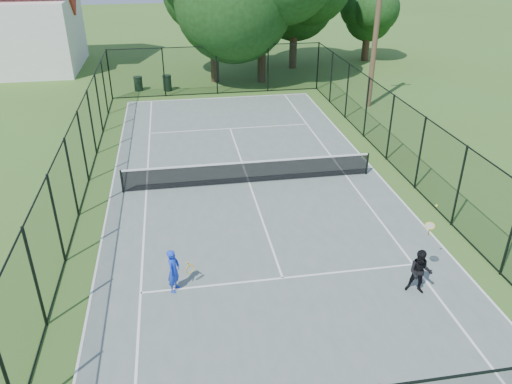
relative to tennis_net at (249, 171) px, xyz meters
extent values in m
plane|color=#436522|center=(0.00, 0.00, -0.58)|extent=(120.00, 120.00, 0.00)
cube|color=slate|center=(0.00, 0.00, -0.55)|extent=(11.00, 24.00, 0.06)
cylinder|color=black|center=(-5.00, 0.00, -0.04)|extent=(0.08, 0.08, 0.95)
cylinder|color=black|center=(5.00, 0.00, -0.04)|extent=(0.08, 0.08, 0.95)
cube|color=black|center=(0.00, 0.00, -0.04)|extent=(10.00, 0.03, 0.88)
cube|color=white|center=(0.00, 0.00, 0.40)|extent=(10.00, 0.05, 0.06)
cylinder|color=#332114|center=(0.15, 16.01, 1.50)|extent=(0.56, 0.56, 4.16)
cylinder|color=#332114|center=(3.27, 15.39, 1.40)|extent=(0.56, 0.56, 3.95)
cylinder|color=#332114|center=(6.28, 18.87, 1.36)|extent=(0.56, 0.56, 3.88)
cylinder|color=#332114|center=(12.52, 20.30, 0.57)|extent=(0.56, 0.56, 2.30)
sphere|color=black|center=(12.52, 20.30, 2.73)|extent=(4.02, 4.02, 4.02)
cylinder|color=black|center=(-4.96, 14.58, -0.15)|extent=(0.54, 0.54, 0.86)
cylinder|color=black|center=(-4.96, 14.58, 0.30)|extent=(0.58, 0.58, 0.05)
cylinder|color=black|center=(-3.11, 14.24, -0.10)|extent=(0.54, 0.54, 0.96)
cylinder|color=black|center=(-3.11, 14.24, 0.40)|extent=(0.58, 0.58, 0.05)
cylinder|color=#4C3823|center=(8.52, 9.00, 3.45)|extent=(0.30, 0.30, 8.06)
imported|color=blue|center=(-3.13, -6.40, 0.14)|extent=(0.49, 0.57, 1.32)
torus|color=gold|center=(-2.68, -6.25, 0.03)|extent=(0.27, 0.18, 0.29)
cylinder|color=silver|center=(-2.68, -6.25, 0.03)|extent=(0.23, 0.15, 0.25)
imported|color=black|center=(3.62, -7.64, 0.16)|extent=(0.82, 0.76, 1.36)
torus|color=gold|center=(3.87, -7.29, 1.43)|extent=(0.30, 0.28, 0.14)
cylinder|color=silver|center=(3.87, -7.29, 1.43)|extent=(0.26, 0.24, 0.11)
sphere|color=#CCE526|center=(4.10, -7.06, 1.91)|extent=(0.07, 0.07, 0.07)
camera|label=1|loc=(-2.75, -17.96, 8.54)|focal=35.00mm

